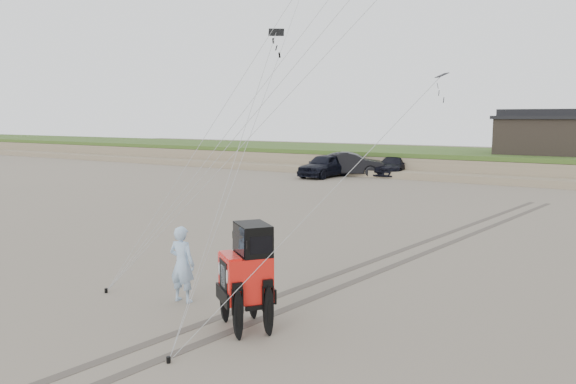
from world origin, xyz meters
name	(u,v)px	position (x,y,z in m)	size (l,w,h in m)	color
ground	(182,321)	(0.00, 0.00, 0.00)	(160.00, 160.00, 0.00)	#6B6054
dune_ridge	(513,164)	(0.00, 37.50, 0.82)	(160.00, 14.25, 1.73)	#7A6B54
cabin	(541,134)	(2.00, 37.00, 3.24)	(6.40, 5.40, 3.35)	black
truck_a	(325,165)	(-11.65, 28.20, 0.87)	(2.06, 5.11, 1.74)	black
truck_b	(350,164)	(-10.42, 30.08, 0.90)	(1.90, 5.45, 1.80)	black
truck_c	(393,166)	(-7.71, 32.08, 0.73)	(2.06, 5.06, 1.47)	black
jeep	(246,287)	(1.45, 0.42, 0.90)	(2.09, 4.84, 1.80)	red
man	(182,264)	(-0.89, 1.02, 0.94)	(0.68, 0.45, 1.87)	#7FABC4
stake_main	(106,291)	(-3.03, 0.48, 0.06)	(0.08, 0.08, 0.12)	black
stake_aux	(169,360)	(1.27, -1.71, 0.06)	(0.08, 0.08, 0.12)	black
tire_tracks	(400,257)	(2.00, 8.00, 0.00)	(5.22, 29.74, 0.01)	#4C443D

